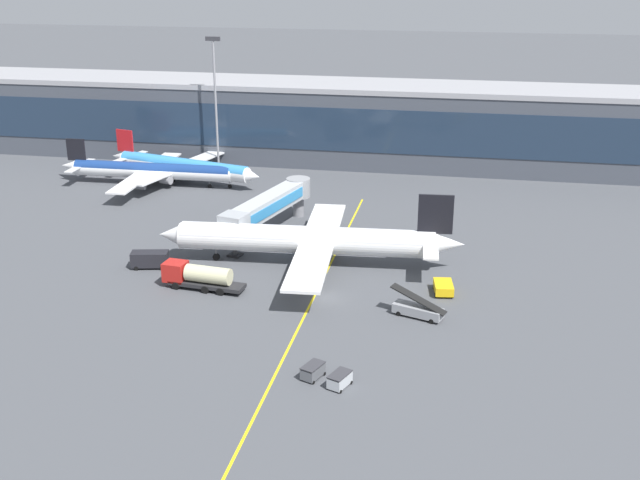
{
  "coord_description": "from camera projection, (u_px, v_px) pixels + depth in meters",
  "views": [
    {
      "loc": [
        16.01,
        -87.83,
        41.01
      ],
      "look_at": [
        -2.25,
        8.59,
        4.5
      ],
      "focal_mm": 43.77,
      "sensor_mm": 36.0,
      "label": 1
    }
  ],
  "objects": [
    {
      "name": "ground_plane",
      "position": [
        325.0,
        298.0,
        97.97
      ],
      "size": [
        700.0,
        700.0,
        0.0
      ],
      "primitive_type": "plane",
      "color": "#47494F"
    },
    {
      "name": "main_airliner",
      "position": [
        309.0,
        240.0,
        107.2
      ],
      "size": [
        42.56,
        33.9,
        10.75
      ],
      "color": "white",
      "rests_on": "ground_plane"
    },
    {
      "name": "belt_loader",
      "position": [
        418.0,
        309.0,
        92.58
      ],
      "size": [
        6.95,
        3.75,
        3.49
      ],
      "color": "gray",
      "rests_on": "ground_plane"
    },
    {
      "name": "baggage_cart_0",
      "position": [
        313.0,
        371.0,
        79.45
      ],
      "size": [
        2.42,
        3.03,
        1.48
      ],
      "color": "#595B60",
      "rests_on": "ground_plane"
    },
    {
      "name": "fuel_tanker",
      "position": [
        198.0,
        276.0,
        100.2
      ],
      "size": [
        11.02,
        3.72,
        3.25
      ],
      "color": "#232326",
      "rests_on": "ground_plane"
    },
    {
      "name": "pushback_tug",
      "position": [
        443.0,
        287.0,
        98.99
      ],
      "size": [
        2.81,
        4.08,
        1.4
      ],
      "color": "yellow",
      "rests_on": "ground_plane"
    },
    {
      "name": "terminal_building",
      "position": [
        320.0,
        122.0,
        159.89
      ],
      "size": [
        215.43,
        16.61,
        16.11
      ],
      "color": "#424751",
      "rests_on": "ground_plane"
    },
    {
      "name": "commuter_jet_near",
      "position": [
        151.0,
        171.0,
        144.24
      ],
      "size": [
        35.59,
        28.39,
        8.2
      ],
      "color": "white",
      "rests_on": "ground_plane"
    },
    {
      "name": "commuter_jet_far",
      "position": [
        183.0,
        166.0,
        146.39
      ],
      "size": [
        32.82,
        26.36,
        8.66
      ],
      "color": "white",
      "rests_on": "ground_plane"
    },
    {
      "name": "apron_light_mast_0",
      "position": [
        215.0,
        95.0,
        149.66
      ],
      "size": [
        2.8,
        0.5,
        25.9
      ],
      "color": "gray",
      "rests_on": "ground_plane"
    },
    {
      "name": "baggage_cart_1",
      "position": [
        340.0,
        380.0,
        77.82
      ],
      "size": [
        2.42,
        3.03,
        1.48
      ],
      "color": "#B2B7BC",
      "rests_on": "ground_plane"
    },
    {
      "name": "apron_lead_in_line",
      "position": [
        317.0,
        291.0,
        100.05
      ],
      "size": [
        1.15,
        80.0,
        0.01
      ],
      "primitive_type": "cube",
      "rotation": [
        0.0,
        0.0,
        -0.01
      ],
      "color": "yellow",
      "rests_on": "ground_plane"
    },
    {
      "name": "jet_bridge",
      "position": [
        270.0,
        204.0,
        118.8
      ],
      "size": [
        9.18,
        23.32,
        6.38
      ],
      "color": "#B2B7BC",
      "rests_on": "ground_plane"
    },
    {
      "name": "crew_van",
      "position": [
        151.0,
        259.0,
        106.93
      ],
      "size": [
        5.32,
        3.08,
        2.3
      ],
      "color": "black",
      "rests_on": "ground_plane"
    }
  ]
}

